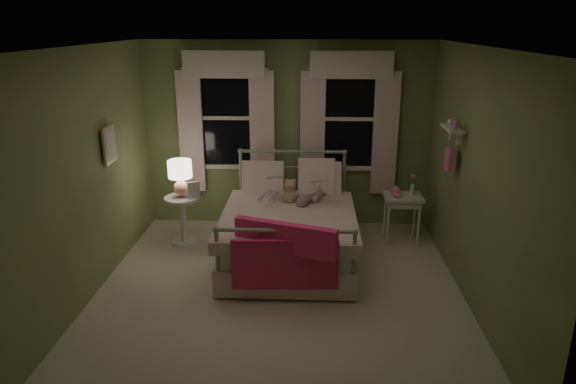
{
  "coord_description": "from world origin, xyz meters",
  "views": [
    {
      "loc": [
        0.32,
        -4.97,
        2.82
      ],
      "look_at": [
        0.08,
        0.5,
        1.0
      ],
      "focal_mm": 32.0,
      "sensor_mm": 36.0,
      "label": 1
    }
  ],
  "objects_px": {
    "child_left": "(269,174)",
    "nightstand_left": "(183,214)",
    "child_right": "(313,175)",
    "table_lamp": "(180,175)",
    "teddy_bear": "(290,192)",
    "bed": "(290,232)",
    "nightstand_right": "(403,203)"
  },
  "relations": [
    {
      "from": "child_right",
      "to": "nightstand_right",
      "type": "height_order",
      "value": "child_right"
    },
    {
      "from": "child_left",
      "to": "teddy_bear",
      "type": "height_order",
      "value": "child_left"
    },
    {
      "from": "nightstand_left",
      "to": "nightstand_right",
      "type": "distance_m",
      "value": 2.91
    },
    {
      "from": "child_left",
      "to": "nightstand_left",
      "type": "height_order",
      "value": "child_left"
    },
    {
      "from": "child_left",
      "to": "child_right",
      "type": "relative_size",
      "value": 1.02
    },
    {
      "from": "nightstand_left",
      "to": "child_right",
      "type": "bearing_deg",
      "value": -0.38
    },
    {
      "from": "bed",
      "to": "child_left",
      "type": "xyz_separation_m",
      "value": [
        -0.29,
        0.43,
        0.6
      ]
    },
    {
      "from": "child_left",
      "to": "table_lamp",
      "type": "relative_size",
      "value": 1.73
    },
    {
      "from": "teddy_bear",
      "to": "nightstand_right",
      "type": "bearing_deg",
      "value": 13.77
    },
    {
      "from": "child_left",
      "to": "child_right",
      "type": "xyz_separation_m",
      "value": [
        0.56,
        0.0,
        -0.01
      ]
    },
    {
      "from": "bed",
      "to": "child_right",
      "type": "distance_m",
      "value": 0.78
    },
    {
      "from": "child_left",
      "to": "nightstand_right",
      "type": "distance_m",
      "value": 1.82
    },
    {
      "from": "child_right",
      "to": "table_lamp",
      "type": "height_order",
      "value": "child_right"
    },
    {
      "from": "table_lamp",
      "to": "nightstand_right",
      "type": "relative_size",
      "value": 0.74
    },
    {
      "from": "teddy_bear",
      "to": "nightstand_left",
      "type": "bearing_deg",
      "value": 173.2
    },
    {
      "from": "child_left",
      "to": "teddy_bear",
      "type": "xyz_separation_m",
      "value": [
        0.28,
        -0.16,
        -0.19
      ]
    },
    {
      "from": "bed",
      "to": "table_lamp",
      "type": "xyz_separation_m",
      "value": [
        -1.43,
        0.44,
        0.58
      ]
    },
    {
      "from": "child_right",
      "to": "teddy_bear",
      "type": "height_order",
      "value": "child_right"
    },
    {
      "from": "table_lamp",
      "to": "nightstand_right",
      "type": "height_order",
      "value": "table_lamp"
    },
    {
      "from": "nightstand_left",
      "to": "nightstand_right",
      "type": "bearing_deg",
      "value": 3.79
    },
    {
      "from": "child_right",
      "to": "table_lamp",
      "type": "xyz_separation_m",
      "value": [
        -1.7,
        0.01,
        -0.02
      ]
    },
    {
      "from": "child_left",
      "to": "nightstand_left",
      "type": "relative_size",
      "value": 1.26
    },
    {
      "from": "teddy_bear",
      "to": "nightstand_left",
      "type": "relative_size",
      "value": 0.5
    },
    {
      "from": "child_left",
      "to": "nightstand_left",
      "type": "distance_m",
      "value": 1.27
    },
    {
      "from": "child_right",
      "to": "nightstand_left",
      "type": "height_order",
      "value": "child_right"
    },
    {
      "from": "child_left",
      "to": "nightstand_right",
      "type": "xyz_separation_m",
      "value": [
        1.76,
        0.2,
        -0.43
      ]
    },
    {
      "from": "teddy_bear",
      "to": "nightstand_left",
      "type": "height_order",
      "value": "teddy_bear"
    },
    {
      "from": "teddy_bear",
      "to": "bed",
      "type": "bearing_deg",
      "value": -88.85
    },
    {
      "from": "nightstand_left",
      "to": "table_lamp",
      "type": "height_order",
      "value": "table_lamp"
    },
    {
      "from": "child_left",
      "to": "table_lamp",
      "type": "xyz_separation_m",
      "value": [
        -1.14,
        0.01,
        -0.03
      ]
    },
    {
      "from": "nightstand_left",
      "to": "nightstand_right",
      "type": "relative_size",
      "value": 1.02
    },
    {
      "from": "bed",
      "to": "nightstand_right",
      "type": "distance_m",
      "value": 1.61
    }
  ]
}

